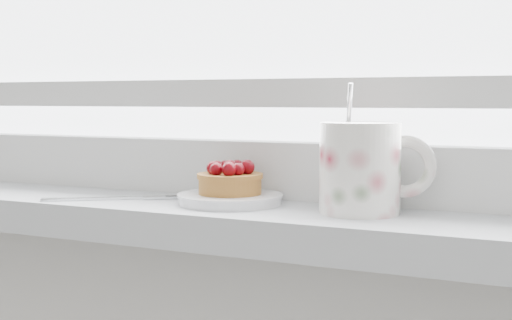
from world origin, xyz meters
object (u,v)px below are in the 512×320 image
Objects in this scene: raspberry_tart at (230,179)px; fork at (116,198)px; floral_mug at (363,166)px; saucer at (230,199)px.

raspberry_tart is 0.15m from fork.
fork is at bearing -174.53° from floral_mug.
fork is (-0.14, -0.03, -0.03)m from raspberry_tart.
floral_mug is at bearing 0.50° from saucer.
raspberry_tart is 0.50× the size of fork.
fork is at bearing -169.12° from raspberry_tart.
raspberry_tart reaches higher than fork.
raspberry_tart is at bearing -5.66° from saucer.
saucer is at bearing -179.50° from floral_mug.
floral_mug is 0.31m from fork.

